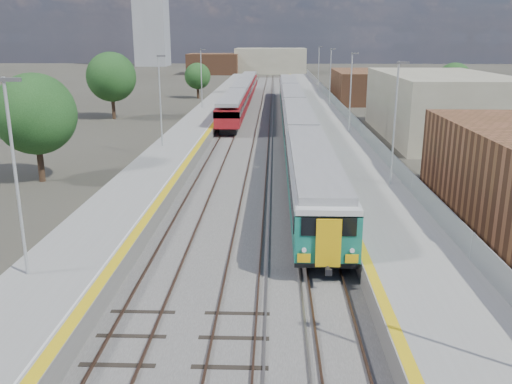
{
  "coord_description": "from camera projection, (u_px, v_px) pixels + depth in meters",
  "views": [
    {
      "loc": [
        -0.69,
        -10.99,
        9.82
      ],
      "look_at": [
        -1.61,
        15.74,
        2.2
      ],
      "focal_mm": 38.0,
      "sensor_mm": 36.0,
      "label": 1
    }
  ],
  "objects": [
    {
      "name": "buildings",
      "position": [
        210.0,
        35.0,
        144.1
      ],
      "size": [
        72.0,
        185.5,
        40.0
      ],
      "color": "brown",
      "rests_on": "ground"
    },
    {
      "name": "tree_b",
      "position": [
        111.0,
        77.0,
        66.81
      ],
      "size": [
        6.07,
        6.07,
        8.23
      ],
      "color": "#382619",
      "rests_on": "ground"
    },
    {
      "name": "green_train",
      "position": [
        295.0,
        112.0,
        58.51
      ],
      "size": [
        2.76,
        76.95,
        3.04
      ],
      "color": "black",
      "rests_on": "ground"
    },
    {
      "name": "platform_left",
      "position": [
        204.0,
        120.0,
        63.83
      ],
      "size": [
        4.3,
        155.0,
        8.52
      ],
      "color": "slate",
      "rests_on": "ground"
    },
    {
      "name": "tracks",
      "position": [
        267.0,
        122.0,
        65.32
      ],
      "size": [
        8.96,
        160.0,
        0.17
      ],
      "color": "#4C3323",
      "rests_on": "ground"
    },
    {
      "name": "tree_a",
      "position": [
        35.0,
        114.0,
        37.22
      ],
      "size": [
        5.6,
        5.6,
        7.59
      ],
      "color": "#382619",
      "rests_on": "ground"
    },
    {
      "name": "ground",
      "position": [
        281.0,
        128.0,
        61.29
      ],
      "size": [
        320.0,
        320.0,
        0.0
      ],
      "primitive_type": "plane",
      "color": "#47443A",
      "rests_on": "ground"
    },
    {
      "name": "red_train",
      "position": [
        242.0,
        93.0,
        80.3
      ],
      "size": [
        2.69,
        54.52,
        3.39
      ],
      "color": "black",
      "rests_on": "ground"
    },
    {
      "name": "tree_d",
      "position": [
        454.0,
        81.0,
        74.09
      ],
      "size": [
        4.89,
        4.89,
        6.63
      ],
      "color": "#382619",
      "rests_on": "ground"
    },
    {
      "name": "tree_c",
      "position": [
        198.0,
        76.0,
        90.29
      ],
      "size": [
        4.34,
        4.34,
        5.88
      ],
      "color": "#382619",
      "rests_on": "ground"
    },
    {
      "name": "platform_right",
      "position": [
        325.0,
        120.0,
        63.36
      ],
      "size": [
        4.7,
        155.0,
        8.52
      ],
      "color": "slate",
      "rests_on": "ground"
    },
    {
      "name": "ballast_bed",
      "position": [
        261.0,
        124.0,
        63.75
      ],
      "size": [
        10.5,
        155.0,
        0.06
      ],
      "primitive_type": "cube",
      "color": "#565451",
      "rests_on": "ground"
    }
  ]
}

